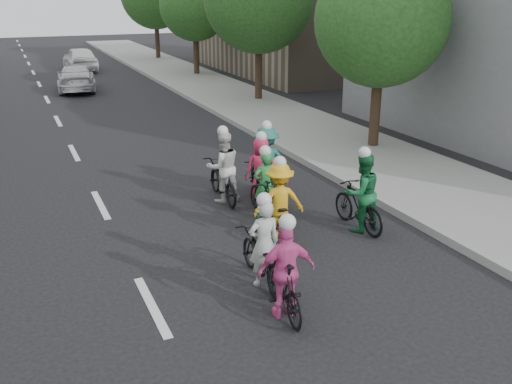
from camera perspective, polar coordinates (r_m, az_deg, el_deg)
ground at (r=9.51m, az=-10.37°, el=-11.16°), size 120.00×120.00×0.00m
sidewalk_right at (r=21.01m, az=4.48°, el=6.49°), size 4.00×80.00×0.15m
curb_right at (r=20.18m, az=-0.45°, el=6.05°), size 0.18×80.00×0.18m
bldg_se at (r=36.60m, az=5.50°, el=18.22°), size 10.00×14.00×8.00m
tree_r_0 at (r=18.02m, az=12.46°, el=16.45°), size 4.00×4.00×5.97m
tree_r_2 at (r=34.29m, az=-6.17°, el=18.05°), size 4.00×4.00×5.97m
cyclist_0 at (r=9.82m, az=0.62°, el=-6.18°), size 0.64×1.75×1.68m
cyclist_1 at (r=12.10m, az=10.38°, el=-0.68°), size 0.84×1.71×1.83m
cyclist_2 at (r=11.55m, az=2.22°, el=-1.62°), size 1.12×1.98×1.75m
cyclist_3 at (r=8.86m, az=2.88°, el=-8.63°), size 0.95×1.65×1.71m
cyclist_4 at (r=13.72m, az=0.43°, el=1.64°), size 0.83×1.65×1.69m
cyclist_5 at (r=12.66m, az=0.79°, el=0.01°), size 0.56×1.50×1.65m
cyclist_6 at (r=13.61m, az=-3.34°, el=1.77°), size 0.85×1.85×1.86m
cyclist_7 at (r=13.95m, az=0.98°, el=2.62°), size 1.15×1.56×1.88m
follow_car_lead at (r=30.53m, az=-17.56°, el=10.83°), size 2.26×4.56×1.27m
follow_car_trail at (r=38.36m, az=-17.19°, el=12.63°), size 1.87×4.37×1.47m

